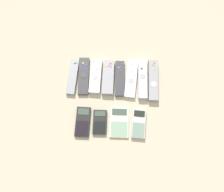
{
  "coord_description": "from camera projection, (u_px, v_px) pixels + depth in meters",
  "views": [
    {
      "loc": [
        0.02,
        -0.27,
        1.05
      ],
      "look_at": [
        0.0,
        0.03,
        0.01
      ],
      "focal_mm": 35.0,
      "sensor_mm": 36.0,
      "label": 1
    }
  ],
  "objects": [
    {
      "name": "calculator_0",
      "position": [
        83.0,
        122.0,
        1.05
      ],
      "size": [
        0.07,
        0.14,
        0.02
      ],
      "rotation": [
        0.0,
        0.0,
        -0.0
      ],
      "color": "black",
      "rests_on": "ground_plane"
    },
    {
      "name": "calculator_2",
      "position": [
        119.0,
        122.0,
        1.05
      ],
      "size": [
        0.09,
        0.15,
        0.01
      ],
      "rotation": [
        0.0,
        0.0,
        0.02
      ],
      "color": "beige",
      "rests_on": "ground_plane"
    },
    {
      "name": "remote_0",
      "position": [
        73.0,
        77.0,
        1.11
      ],
      "size": [
        0.05,
        0.19,
        0.02
      ],
      "rotation": [
        0.0,
        0.0,
        -0.04
      ],
      "color": "gray",
      "rests_on": "ground_plane"
    },
    {
      "name": "remote_4",
      "position": [
        120.0,
        78.0,
        1.11
      ],
      "size": [
        0.05,
        0.19,
        0.02
      ],
      "rotation": [
        0.0,
        0.0,
        0.04
      ],
      "color": "#333338",
      "rests_on": "ground_plane"
    },
    {
      "name": "calculator_1",
      "position": [
        100.0,
        122.0,
        1.05
      ],
      "size": [
        0.07,
        0.12,
        0.02
      ],
      "rotation": [
        0.0,
        0.0,
        0.03
      ],
      "color": "black",
      "rests_on": "ground_plane"
    },
    {
      "name": "remote_6",
      "position": [
        142.0,
        79.0,
        1.11
      ],
      "size": [
        0.05,
        0.21,
        0.03
      ],
      "rotation": [
        0.0,
        0.0,
        0.03
      ],
      "color": "#B7B7BC",
      "rests_on": "ground_plane"
    },
    {
      "name": "remote_3",
      "position": [
        108.0,
        77.0,
        1.11
      ],
      "size": [
        0.06,
        0.18,
        0.03
      ],
      "rotation": [
        0.0,
        0.0,
        0.01
      ],
      "color": "gray",
      "rests_on": "ground_plane"
    },
    {
      "name": "remote_1",
      "position": [
        84.0,
        76.0,
        1.12
      ],
      "size": [
        0.06,
        0.2,
        0.02
      ],
      "rotation": [
        0.0,
        0.0,
        0.05
      ],
      "color": "#333338",
      "rests_on": "ground_plane"
    },
    {
      "name": "remote_2",
      "position": [
        96.0,
        76.0,
        1.11
      ],
      "size": [
        0.06,
        0.18,
        0.03
      ],
      "rotation": [
        0.0,
        0.0,
        -0.01
      ],
      "color": "silver",
      "rests_on": "ground_plane"
    },
    {
      "name": "remote_5",
      "position": [
        131.0,
        79.0,
        1.11
      ],
      "size": [
        0.07,
        0.2,
        0.02
      ],
      "rotation": [
        0.0,
        0.0,
        -0.07
      ],
      "color": "silver",
      "rests_on": "ground_plane"
    },
    {
      "name": "ground_plane",
      "position": [
        112.0,
        103.0,
        1.08
      ],
      "size": [
        3.0,
        3.0,
        0.0
      ],
      "primitive_type": "plane",
      "color": "#B2A88E"
    },
    {
      "name": "calculator_3",
      "position": [
        139.0,
        124.0,
        1.05
      ],
      "size": [
        0.07,
        0.14,
        0.02
      ],
      "rotation": [
        0.0,
        0.0,
        -0.04
      ],
      "color": "#B2B2B7",
      "rests_on": "ground_plane"
    },
    {
      "name": "remote_7",
      "position": [
        153.0,
        80.0,
        1.1
      ],
      "size": [
        0.05,
        0.22,
        0.03
      ],
      "rotation": [
        0.0,
        0.0,
        0.01
      ],
      "color": "gray",
      "rests_on": "ground_plane"
    }
  ]
}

